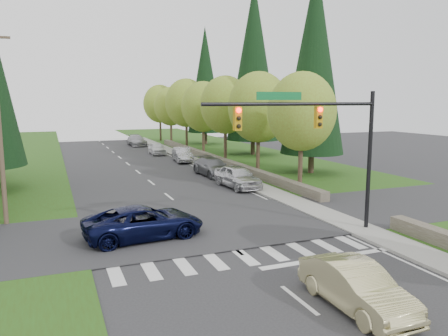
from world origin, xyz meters
TOP-DOWN VIEW (x-y plane):
  - ground at (0.00, 0.00)m, footprint 120.00×120.00m
  - grass_east at (13.00, 20.00)m, footprint 14.00×110.00m
  - cross_street at (0.00, 8.00)m, footprint 120.00×8.00m
  - sidewalk_east at (6.90, 22.00)m, footprint 1.80×80.00m
  - curb_east at (6.05, 22.00)m, footprint 0.20×80.00m
  - stone_wall_north at (8.60, 30.00)m, footprint 0.70×40.00m
  - traffic_signal at (4.37, 4.50)m, footprint 8.70×0.37m
  - decid_tree_0 at (9.20, 14.00)m, footprint 4.80×4.80m
  - decid_tree_1 at (9.30, 21.00)m, footprint 5.20×5.20m
  - decid_tree_2 at (9.10, 28.00)m, footprint 5.00×5.00m
  - decid_tree_3 at (9.20, 35.00)m, footprint 5.00×5.00m
  - decid_tree_4 at (9.30, 42.00)m, footprint 5.40×5.40m
  - decid_tree_5 at (9.10, 49.00)m, footprint 4.80×4.80m
  - decid_tree_6 at (9.20, 56.00)m, footprint 5.20×5.20m
  - conifer_e_a at (14.00, 20.00)m, footprint 5.44×5.44m
  - conifer_e_b at (15.00, 34.00)m, footprint 6.12×6.12m
  - conifer_e_c at (14.00, 48.00)m, footprint 5.10×5.10m
  - sedan_champagne at (1.31, -2.14)m, footprint 1.53×4.34m
  - suv_navy at (-3.33, 7.19)m, footprint 5.77×3.11m
  - parked_car_a at (5.49, 16.61)m, footprint 2.33×4.99m
  - parked_car_b at (5.60, 22.17)m, footprint 2.44×5.31m
  - parked_car_c at (5.60, 31.39)m, footprint 2.02×4.67m
  - parked_car_d at (4.59, 38.64)m, footprint 1.89×4.30m
  - parked_car_e at (4.20, 49.68)m, footprint 2.34×5.25m

SIDE VIEW (x-z plane):
  - ground at x=0.00m, z-range 0.00..0.00m
  - cross_street at x=0.00m, z-range -0.05..0.05m
  - grass_east at x=13.00m, z-range 0.00..0.06m
  - sidewalk_east at x=6.90m, z-range 0.00..0.13m
  - curb_east at x=6.05m, z-range 0.00..0.13m
  - stone_wall_north at x=8.60m, z-range 0.00..0.70m
  - sedan_champagne at x=1.31m, z-range 0.00..1.43m
  - parked_car_d at x=4.59m, z-range 0.00..1.44m
  - parked_car_c at x=5.60m, z-range 0.00..1.50m
  - parked_car_e at x=4.20m, z-range 0.00..1.50m
  - parked_car_b at x=5.60m, z-range 0.00..1.51m
  - suv_navy at x=-3.33m, z-range 0.00..1.54m
  - parked_car_a at x=5.49m, z-range 0.00..1.65m
  - traffic_signal at x=4.37m, z-range 1.58..8.38m
  - decid_tree_5 at x=9.10m, z-range 1.38..9.68m
  - decid_tree_0 at x=9.20m, z-range 1.41..9.78m
  - decid_tree_3 at x=9.20m, z-range 1.39..9.94m
  - decid_tree_1 at x=9.30m, z-range 1.40..10.20m
  - decid_tree_6 at x=9.20m, z-range 1.43..10.30m
  - decid_tree_2 at x=9.10m, z-range 1.52..10.34m
  - decid_tree_4 at x=9.30m, z-range 1.47..10.65m
  - conifer_e_c at x=14.00m, z-range 0.89..17.69m
  - conifer_e_a at x=14.00m, z-range 0.89..18.69m
  - conifer_e_b at x=15.00m, z-range 0.89..20.69m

